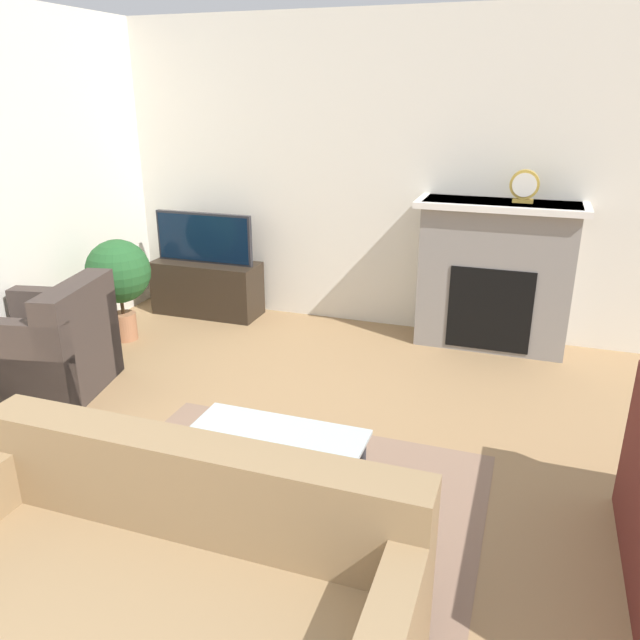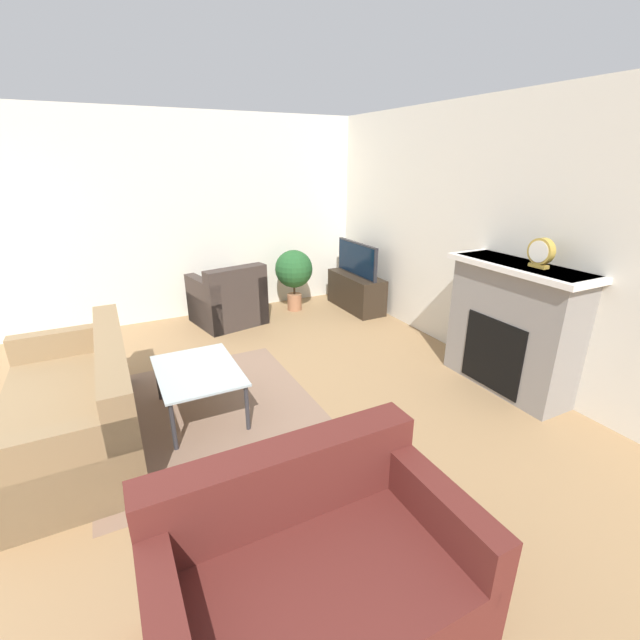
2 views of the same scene
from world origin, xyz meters
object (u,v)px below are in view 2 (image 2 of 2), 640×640
object	(u,v)px
couch_loveseat	(312,579)
armchair_by_window	(229,302)
potted_plant	(294,271)
tv	(357,259)
couch_sectional	(77,410)
coffee_table	(198,374)
mantel_clock	(541,252)

from	to	relation	value
couch_loveseat	armchair_by_window	distance (m)	4.24
couch_loveseat	potted_plant	xyz separation A→B (m)	(-4.26, 1.79, 0.30)
tv	couch_sectional	world-z (taller)	tv
armchair_by_window	coffee_table	size ratio (longest dim) A/B	1.06
tv	armchair_by_window	distance (m)	1.93
couch_loveseat	potted_plant	size ratio (longest dim) A/B	1.58
couch_sectional	coffee_table	xyz separation A→B (m)	(0.02, 0.93, 0.10)
coffee_table	couch_loveseat	bearing A→B (deg)	1.88
coffee_table	couch_sectional	bearing A→B (deg)	-91.08
armchair_by_window	coffee_table	world-z (taller)	armchair_by_window
armchair_by_window	coffee_table	xyz separation A→B (m)	(2.08, -0.84, 0.09)
couch_sectional	couch_loveseat	bearing A→B (deg)	25.36
couch_sectional	coffee_table	bearing A→B (deg)	88.92
armchair_by_window	tv	bearing A→B (deg)	160.37
coffee_table	tv	bearing A→B (deg)	123.92
couch_loveseat	potted_plant	world-z (taller)	potted_plant
tv	potted_plant	world-z (taller)	tv
couch_sectional	armchair_by_window	distance (m)	2.72
couch_loveseat	mantel_clock	size ratio (longest dim) A/B	5.52
mantel_clock	couch_loveseat	bearing A→B (deg)	-68.30
mantel_clock	tv	bearing A→B (deg)	-178.51
couch_sectional	armchair_by_window	xyz separation A→B (m)	(-2.06, 1.77, 0.01)
couch_sectional	tv	bearing A→B (deg)	116.35
couch_sectional	potted_plant	bearing A→B (deg)	127.78
tv	potted_plant	distance (m)	0.93
couch_sectional	mantel_clock	distance (m)	3.99
couch_sectional	mantel_clock	bearing A→B (deg)	74.46
potted_plant	coffee_table	bearing A→B (deg)	-40.47
potted_plant	mantel_clock	world-z (taller)	mantel_clock
armchair_by_window	potted_plant	bearing A→B (deg)	174.01
potted_plant	tv	bearing A→B (deg)	66.63
couch_loveseat	couch_sectional	bearing A→B (deg)	115.36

